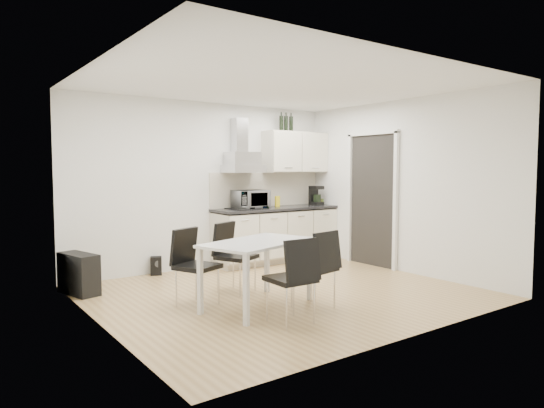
# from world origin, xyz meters

# --- Properties ---
(ground) EXTENTS (4.50, 4.50, 0.00)m
(ground) POSITION_xyz_m (0.00, 0.00, 0.00)
(ground) COLOR tan
(ground) RESTS_ON ground
(wall_back) EXTENTS (4.50, 0.10, 2.60)m
(wall_back) POSITION_xyz_m (0.00, 2.00, 1.30)
(wall_back) COLOR white
(wall_back) RESTS_ON ground
(wall_front) EXTENTS (4.50, 0.10, 2.60)m
(wall_front) POSITION_xyz_m (0.00, -2.00, 1.30)
(wall_front) COLOR white
(wall_front) RESTS_ON ground
(wall_left) EXTENTS (0.10, 4.00, 2.60)m
(wall_left) POSITION_xyz_m (-2.25, 0.00, 1.30)
(wall_left) COLOR white
(wall_left) RESTS_ON ground
(wall_right) EXTENTS (0.10, 4.00, 2.60)m
(wall_right) POSITION_xyz_m (2.25, 0.00, 1.30)
(wall_right) COLOR white
(wall_right) RESTS_ON ground
(ceiling) EXTENTS (4.50, 4.50, 0.00)m
(ceiling) POSITION_xyz_m (0.00, 0.00, 2.60)
(ceiling) COLOR white
(ceiling) RESTS_ON wall_back
(doorway) EXTENTS (0.08, 1.04, 2.10)m
(doorway) POSITION_xyz_m (2.21, 0.55, 1.05)
(doorway) COLOR white
(doorway) RESTS_ON ground
(kitchenette) EXTENTS (2.22, 0.64, 2.52)m
(kitchenette) POSITION_xyz_m (1.19, 1.73, 0.83)
(kitchenette) COLOR beige
(kitchenette) RESTS_ON ground
(dining_table) EXTENTS (1.45, 1.10, 0.75)m
(dining_table) POSITION_xyz_m (-0.61, -0.35, 0.66)
(dining_table) COLOR white
(dining_table) RESTS_ON ground
(chair_far_left) EXTENTS (0.60, 0.63, 0.88)m
(chair_far_left) POSITION_xyz_m (-1.14, 0.09, 0.44)
(chair_far_left) COLOR black
(chair_far_left) RESTS_ON ground
(chair_far_right) EXTENTS (0.60, 0.63, 0.88)m
(chair_far_right) POSITION_xyz_m (-0.45, 0.36, 0.44)
(chair_far_right) COLOR black
(chair_far_right) RESTS_ON ground
(chair_near_left) EXTENTS (0.45, 0.51, 0.88)m
(chair_near_left) POSITION_xyz_m (-0.66, -1.02, 0.44)
(chair_near_left) COLOR black
(chair_near_left) RESTS_ON ground
(chair_near_right) EXTENTS (0.52, 0.57, 0.88)m
(chair_near_right) POSITION_xyz_m (-0.13, -0.75, 0.44)
(chair_near_right) COLOR black
(chair_near_right) RESTS_ON ground
(guitar_amp) EXTENTS (0.41, 0.66, 0.51)m
(guitar_amp) POSITION_xyz_m (-2.10, 1.43, 0.26)
(guitar_amp) COLOR black
(guitar_amp) RESTS_ON ground
(floor_speaker) EXTENTS (0.20, 0.19, 0.27)m
(floor_speaker) POSITION_xyz_m (-0.90, 1.90, 0.13)
(floor_speaker) COLOR black
(floor_speaker) RESTS_ON ground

